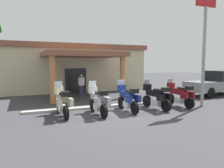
% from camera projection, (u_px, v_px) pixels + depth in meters
% --- Properties ---
extents(ground_plane, '(80.00, 80.00, 0.00)m').
position_uv_depth(ground_plane, '(112.00, 114.00, 10.51)').
color(ground_plane, '#38383D').
extents(motel_building, '(14.08, 10.76, 4.24)m').
position_uv_depth(motel_building, '(69.00, 67.00, 20.54)').
color(motel_building, beige).
rests_on(motel_building, ground_plane).
extents(motorcycle_cream, '(0.72, 2.21, 1.61)m').
position_uv_depth(motorcycle_cream, '(62.00, 102.00, 10.07)').
color(motorcycle_cream, black).
rests_on(motorcycle_cream, ground_plane).
extents(motorcycle_silver, '(0.72, 2.21, 1.61)m').
position_uv_depth(motorcycle_silver, '(98.00, 101.00, 10.40)').
color(motorcycle_silver, black).
rests_on(motorcycle_silver, ground_plane).
extents(motorcycle_blue, '(0.71, 2.21, 1.61)m').
position_uv_depth(motorcycle_blue, '(128.00, 98.00, 11.15)').
color(motorcycle_blue, black).
rests_on(motorcycle_blue, ground_plane).
extents(motorcycle_black, '(0.81, 2.21, 1.61)m').
position_uv_depth(motorcycle_black, '(156.00, 97.00, 11.66)').
color(motorcycle_black, black).
rests_on(motorcycle_black, ground_plane).
extents(motorcycle_maroon, '(0.73, 2.21, 1.61)m').
position_uv_depth(motorcycle_maroon, '(180.00, 95.00, 12.39)').
color(motorcycle_maroon, black).
rests_on(motorcycle_maroon, ground_plane).
extents(pedestrian, '(0.51, 0.32, 1.71)m').
position_uv_depth(pedestrian, '(81.00, 84.00, 16.11)').
color(pedestrian, '#3F334C').
rests_on(pedestrian, ground_plane).
extents(pickup_truck_gray, '(5.38, 2.47, 1.95)m').
position_uv_depth(pickup_truck_gray, '(216.00, 83.00, 16.87)').
color(pickup_truck_gray, black).
rests_on(pickup_truck_gray, ground_plane).
extents(roadside_sign, '(1.40, 0.18, 6.83)m').
position_uv_depth(roadside_sign, '(205.00, 27.00, 12.12)').
color(roadside_sign, '#99999E').
rests_on(roadside_sign, ground_plane).
extents(curb_strip, '(10.44, 0.36, 0.12)m').
position_uv_depth(curb_strip, '(117.00, 105.00, 12.48)').
color(curb_strip, '#ADA89E').
rests_on(curb_strip, ground_plane).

